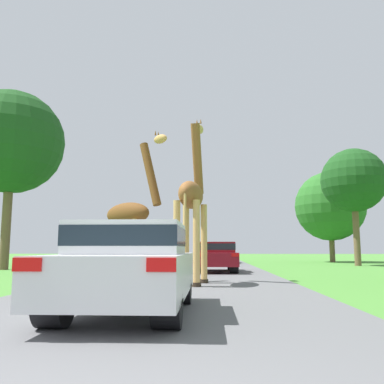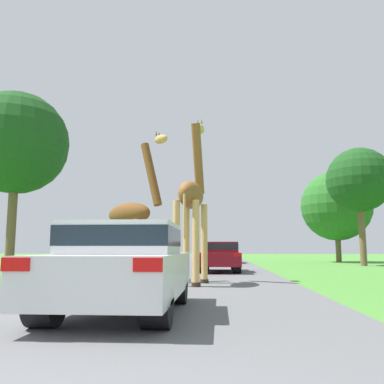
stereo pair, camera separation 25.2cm
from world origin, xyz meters
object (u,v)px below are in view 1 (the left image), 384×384
Objects in this scene: giraffe_companion at (130,212)px; car_queue_right at (217,256)px; car_lead_maroon at (130,265)px; car_far_ahead at (220,253)px; tree_mid_field at (354,181)px; car_queue_left at (158,253)px; giraffe_near_road at (192,201)px; tree_centre_back at (11,142)px; tree_right_cluster at (330,206)px.

giraffe_companion reaches higher than car_queue_right.
car_lead_maroon reaches higher than car_far_ahead.
car_queue_right is 11.91m from car_far_ahead.
car_queue_right is at bearing -91.86° from car_far_ahead.
car_queue_right is 0.57× the size of tree_mid_field.
giraffe_companion is at bearing 101.38° from car_lead_maroon.
car_queue_left is at bearing 96.05° from car_lead_maroon.
car_queue_left is (-2.74, 13.04, -1.75)m from giraffe_near_road.
car_far_ahead is 16.38m from tree_centre_back.
giraffe_near_road is 6.86m from car_queue_right.
tree_right_cluster is 0.97× the size of tree_mid_field.
tree_mid_field is at bearing -31.16° from car_far_ahead.
tree_right_cluster is (9.99, 20.10, 1.87)m from giraffe_near_road.
giraffe_companion reaches higher than car_lead_maroon.
giraffe_near_road reaches higher than car_lead_maroon.
tree_mid_field reaches higher than giraffe_near_road.
tree_mid_field is (12.32, 0.38, 4.54)m from car_queue_left.
giraffe_companion is 22.26m from tree_right_cluster.
tree_mid_field reaches higher than car_queue_right.
car_queue_right is 0.45× the size of tree_centre_back.
car_queue_right is 12.21m from tree_centre_back.
car_queue_left is at bearing 118.94° from car_queue_right.
giraffe_near_road is 0.59× the size of tree_centre_back.
giraffe_near_road is at bearing -116.43° from tree_right_cluster.
car_lead_maroon reaches higher than car_queue_right.
tree_right_cluster is (9.16, 13.52, 3.64)m from car_queue_right.
giraffe_companion is 1.19× the size of car_lead_maroon.
car_far_ahead is 0.49× the size of tree_centre_back.
car_queue_left is (-3.58, 6.47, 0.02)m from car_queue_right.
car_queue_left is 0.56× the size of tree_right_cluster.
tree_centre_back is at bearing -143.78° from car_queue_left.
tree_centre_back reaches higher than car_queue_left.
car_far_ahead is (3.43, 16.89, -1.54)m from giraffe_companion.
giraffe_companion is 0.68× the size of tree_mid_field.
car_queue_right is 1.04× the size of car_queue_left.
giraffe_near_road reaches higher than giraffe_companion.
tree_mid_field is at bearing 63.25° from giraffe_near_road.
car_queue_left is at bearing -139.46° from giraffe_companion.
car_lead_maroon is 0.92× the size of car_far_ahead.
car_queue_right is 0.92× the size of car_far_ahead.
tree_right_cluster is at bearing 72.34° from giraffe_near_road.
tree_centre_back reaches higher than tree_mid_field.
car_queue_right is at bearing -173.53° from giraffe_companion.
car_far_ahead reaches higher than car_queue_left.
giraffe_near_road is 22.52m from tree_right_cluster.
tree_right_cluster is at bearing -175.52° from giraffe_companion.
car_queue_left is (-1.97, 18.59, -0.04)m from car_lead_maroon.
tree_mid_field is (10.35, 18.97, 4.50)m from car_lead_maroon.
car_lead_maroon is 24.11m from car_far_ahead.
giraffe_companion reaches higher than car_far_ahead.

